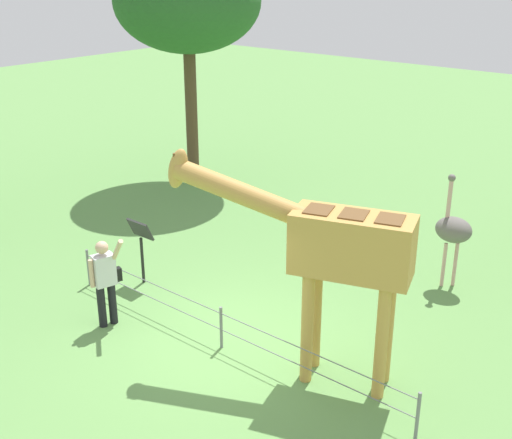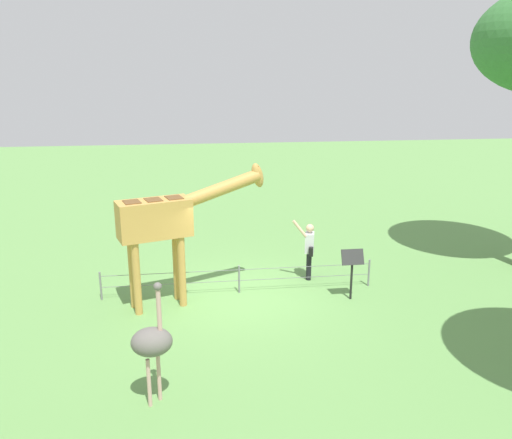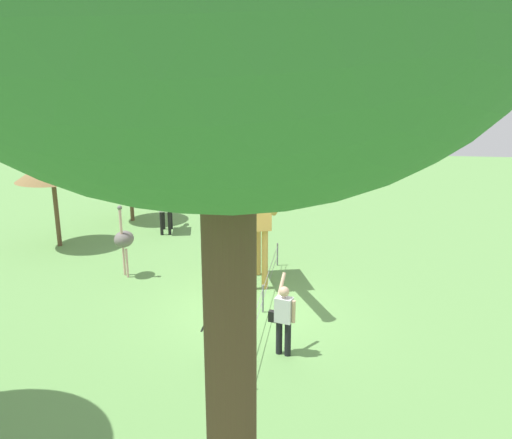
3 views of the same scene
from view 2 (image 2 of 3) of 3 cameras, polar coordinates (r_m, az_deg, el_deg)
ground_plane at (r=13.37m, az=-1.78°, el=-8.50°), size 60.00×60.00×0.00m
giraffe at (r=12.38m, az=-9.81°, el=-0.16°), size 3.72×1.64×3.39m
visitor at (r=14.20m, az=5.92°, el=-3.16°), size 0.68×0.59×1.73m
ostrich at (r=9.04m, az=-11.47°, el=-13.21°), size 0.70×0.56×2.25m
info_sign at (r=13.06m, az=10.65°, el=-4.87°), size 0.56×0.21×1.32m
wire_fence at (r=13.41m, az=-1.89°, el=-6.53°), size 7.05×0.05×0.75m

